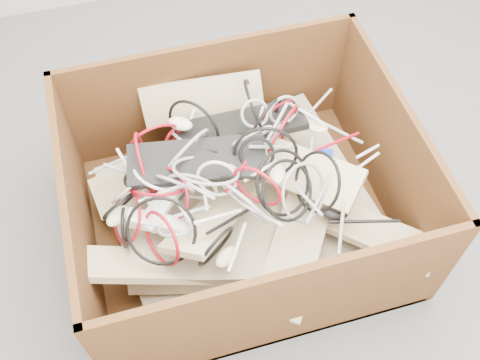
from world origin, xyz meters
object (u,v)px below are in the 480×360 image
object	(u,v)px
cardboard_box	(237,208)
vga_plug	(327,154)
power_strip_left	(172,189)
power_strip_right	(169,225)

from	to	relation	value
cardboard_box	vga_plug	bearing A→B (deg)	3.41
power_strip_left	power_strip_right	size ratio (longest dim) A/B	1.13
cardboard_box	power_strip_left	distance (m)	0.34
power_strip_left	vga_plug	bearing A→B (deg)	-38.12
vga_plug	power_strip_left	bearing A→B (deg)	-153.94
cardboard_box	vga_plug	distance (m)	0.40
power_strip_right	vga_plug	distance (m)	0.64
cardboard_box	vga_plug	size ratio (longest dim) A/B	26.77
power_strip_right	vga_plug	size ratio (longest dim) A/B	6.31
vga_plug	power_strip_right	bearing A→B (deg)	-144.31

